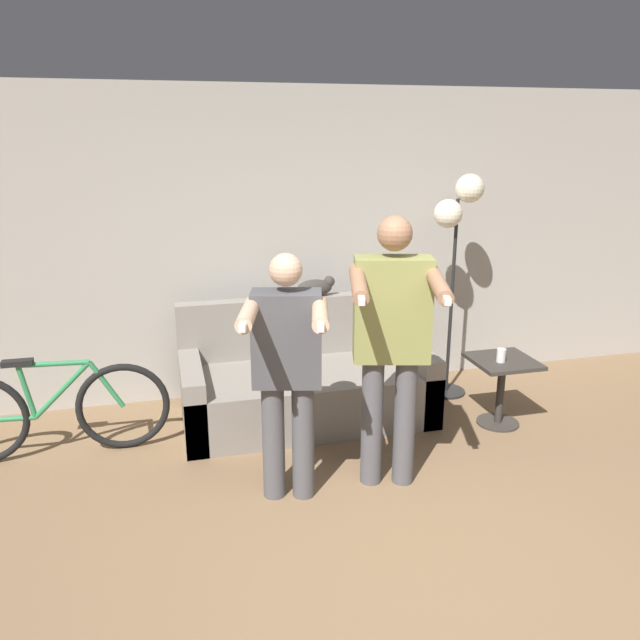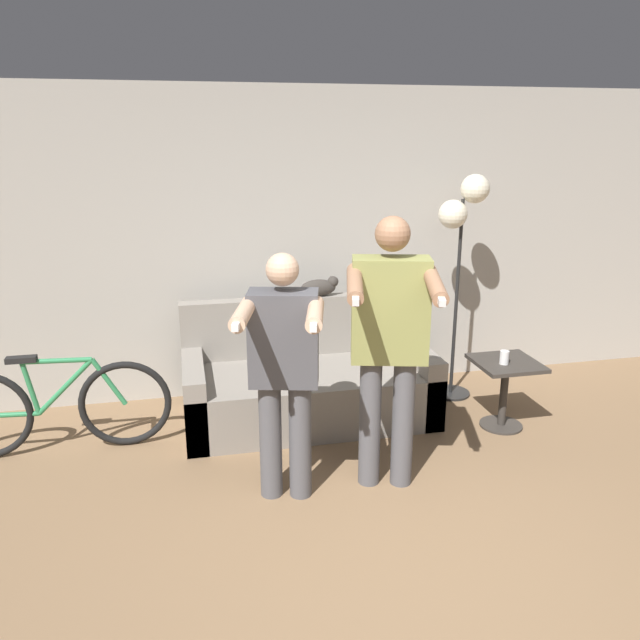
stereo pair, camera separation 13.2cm
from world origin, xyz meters
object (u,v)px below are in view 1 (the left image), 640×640
object	(u,v)px
cat	(316,287)
floor_lamp	(457,222)
cup	(501,355)
side_table	(502,378)
bicycle	(53,411)
person_left	(287,364)
couch	(305,384)
person_right	(392,335)

from	to	relation	value
cat	floor_lamp	world-z (taller)	floor_lamp
cup	side_table	bearing A→B (deg)	42.37
cat	bicycle	bearing A→B (deg)	-165.13
person_left	couch	bearing A→B (deg)	85.67
bicycle	person_right	bearing A→B (deg)	-23.17
side_table	couch	bearing A→B (deg)	160.37
person_left	person_right	xyz separation A→B (m)	(0.66, 0.00, 0.13)
floor_lamp	side_table	bearing A→B (deg)	-79.95
floor_lamp	cup	xyz separation A→B (m)	(0.07, -0.72, -0.92)
side_table	cup	world-z (taller)	cup
cat	side_table	world-z (taller)	cat
person_left	side_table	xyz separation A→B (m)	(1.82, 0.61, -0.51)
person_right	side_table	distance (m)	1.45
floor_lamp	couch	bearing A→B (deg)	-173.23
floor_lamp	side_table	size ratio (longest dim) A/B	3.50
cat	couch	bearing A→B (deg)	-116.65
couch	bicycle	bearing A→B (deg)	-174.04
person_left	cup	world-z (taller)	person_left
cat	cup	world-z (taller)	cat
person_right	cat	size ratio (longest dim) A/B	4.32
couch	person_left	distance (m)	1.34
cup	bicycle	distance (m)	3.30
person_left	side_table	world-z (taller)	person_left
cat	person_right	bearing A→B (deg)	-85.45
floor_lamp	person_left	bearing A→B (deg)	-143.00
bicycle	floor_lamp	bearing A→B (deg)	6.30
cat	floor_lamp	distance (m)	1.29
person_left	bicycle	xyz separation A→B (m)	(-1.50, 0.93, -0.55)
person_right	couch	bearing A→B (deg)	119.18
side_table	person_right	bearing A→B (deg)	-152.59
cat	side_table	distance (m)	1.66
person_right	floor_lamp	size ratio (longest dim) A/B	0.92
person_left	bicycle	size ratio (longest dim) A/B	0.97
person_left	side_table	size ratio (longest dim) A/B	2.88
couch	side_table	xyz separation A→B (m)	(1.45, -0.52, 0.11)
floor_lamp	cup	size ratio (longest dim) A/B	18.42
person_left	floor_lamp	xyz separation A→B (m)	(1.70, 1.28, 0.62)
floor_lamp	bicycle	bearing A→B (deg)	-173.70
person_left	person_right	world-z (taller)	person_right
cup	bicycle	world-z (taller)	bicycle
person_left	cat	xyz separation A→B (m)	(0.54, 1.47, 0.09)
cup	person_left	bearing A→B (deg)	-162.41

